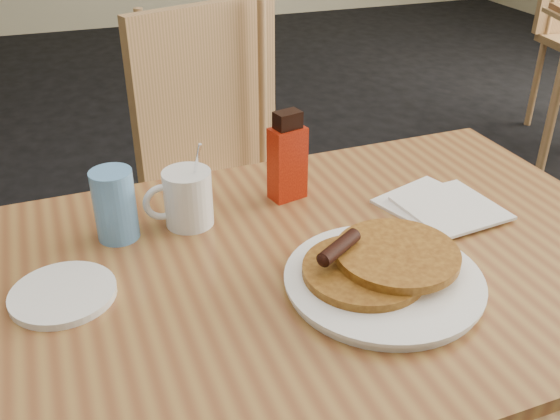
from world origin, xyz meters
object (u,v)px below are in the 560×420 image
(main_table, at_px, (320,279))
(blue_tumbler, at_px, (115,205))
(coffee_mug, at_px, (186,197))
(pancake_plate, at_px, (382,274))
(syrup_bottle, at_px, (287,159))
(chair_main_far, at_px, (219,162))

(main_table, relative_size, blue_tumbler, 9.61)
(main_table, bearing_deg, coffee_mug, 134.70)
(pancake_plate, bearing_deg, syrup_bottle, 97.81)
(main_table, xyz_separation_m, chair_main_far, (0.00, 0.73, -0.10))
(main_table, height_order, pancake_plate, pancake_plate)
(pancake_plate, xyz_separation_m, syrup_bottle, (-0.04, 0.32, 0.06))
(main_table, bearing_deg, blue_tumbler, 149.54)
(syrup_bottle, bearing_deg, blue_tumbler, 173.20)
(chair_main_far, xyz_separation_m, coffee_mug, (-0.19, -0.54, 0.20))
(main_table, xyz_separation_m, pancake_plate, (0.06, -0.10, 0.06))
(coffee_mug, bearing_deg, pancake_plate, -47.54)
(main_table, height_order, syrup_bottle, syrup_bottle)
(main_table, relative_size, chair_main_far, 1.24)
(coffee_mug, height_order, syrup_bottle, syrup_bottle)
(chair_main_far, height_order, syrup_bottle, chair_main_far)
(pancake_plate, distance_m, blue_tumbler, 0.47)
(syrup_bottle, height_order, blue_tumbler, syrup_bottle)
(main_table, relative_size, syrup_bottle, 6.93)
(chair_main_far, bearing_deg, coffee_mug, -129.56)
(main_table, distance_m, chair_main_far, 0.74)
(pancake_plate, relative_size, syrup_bottle, 1.75)
(main_table, distance_m, blue_tumbler, 0.38)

